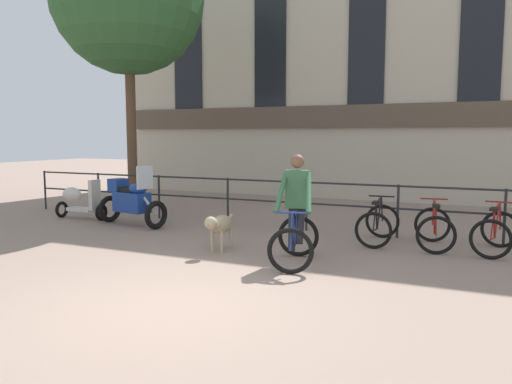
% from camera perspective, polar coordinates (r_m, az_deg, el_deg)
% --- Properties ---
extents(ground_plane, '(60.00, 60.00, 0.00)m').
position_cam_1_polar(ground_plane, '(6.11, -10.49, -12.64)').
color(ground_plane, gray).
extents(canal_railing, '(15.05, 0.05, 1.05)m').
position_cam_1_polar(canal_railing, '(10.54, 5.81, -0.59)').
color(canal_railing, '#232326').
rests_on(canal_railing, ground_plane).
extents(building_facade, '(18.00, 0.72, 9.89)m').
position_cam_1_polar(building_facade, '(16.33, 12.79, 16.59)').
color(building_facade, '#BCB299').
rests_on(building_facade, ground_plane).
extents(cyclist_with_bike, '(0.94, 1.30, 1.70)m').
position_cam_1_polar(cyclist_with_bike, '(7.82, 4.57, -2.60)').
color(cyclist_with_bike, black).
rests_on(cyclist_with_bike, ground_plane).
extents(dog, '(0.31, 1.02, 0.66)m').
position_cam_1_polar(dog, '(8.62, -4.19, -3.80)').
color(dog, tan).
rests_on(dog, ground_plane).
extents(parked_motorcycle, '(1.74, 0.92, 1.35)m').
position_cam_1_polar(parked_motorcycle, '(11.42, -14.07, -0.96)').
color(parked_motorcycle, black).
rests_on(parked_motorcycle, ground_plane).
extents(parked_bicycle_near_lamp, '(0.69, 1.13, 0.86)m').
position_cam_1_polar(parked_bicycle_near_lamp, '(9.56, 13.77, -3.58)').
color(parked_bicycle_near_lamp, black).
rests_on(parked_bicycle_near_lamp, ground_plane).
extents(parked_bicycle_mid_left, '(0.81, 1.19, 0.86)m').
position_cam_1_polar(parked_bicycle_mid_left, '(9.43, 19.69, -3.90)').
color(parked_bicycle_mid_left, black).
rests_on(parked_bicycle_mid_left, ground_plane).
extents(parked_bicycle_mid_right, '(0.83, 1.20, 0.86)m').
position_cam_1_polar(parked_bicycle_mid_right, '(9.41, 25.71, -4.19)').
color(parked_bicycle_mid_right, black).
rests_on(parked_bicycle_mid_right, ground_plane).
extents(parked_scooter, '(1.30, 0.45, 0.96)m').
position_cam_1_polar(parked_scooter, '(12.70, -19.54, -0.87)').
color(parked_scooter, black).
rests_on(parked_scooter, ground_plane).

